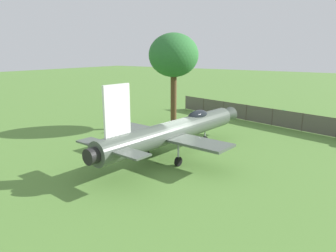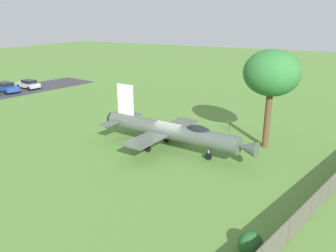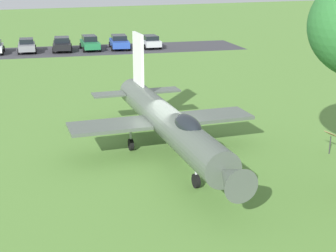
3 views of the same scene
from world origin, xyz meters
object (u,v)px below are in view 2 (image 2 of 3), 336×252
at_px(info_plaque, 230,123).
at_px(parked_car_blue, 7,87).
at_px(shade_tree, 272,74).
at_px(parked_car_silver, 28,84).
at_px(display_jet, 172,131).
at_px(shrub_near_fence, 250,243).

bearing_deg(info_plaque, parked_car_blue, -92.42).
height_order(shade_tree, parked_car_silver, shade_tree).
distance_m(display_jet, shrub_near_fence, 14.03).
height_order(display_jet, shade_tree, shade_tree).
bearing_deg(parked_car_silver, parked_car_blue, 84.84).
bearing_deg(shrub_near_fence, shade_tree, -169.53).
bearing_deg(parked_car_silver, shrub_near_fence, 159.57).
bearing_deg(parked_car_blue, parked_car_silver, 90.33).
relative_size(shrub_near_fence, parked_car_blue, 0.29).
xyz_separation_m(shade_tree, parked_car_silver, (-7.53, -39.84, -5.85)).
relative_size(shade_tree, parked_car_silver, 1.95).
bearing_deg(display_jet, parked_car_blue, 170.65).
relative_size(display_jet, info_plaque, 13.03).
height_order(info_plaque, parked_car_silver, parked_car_silver).
distance_m(shade_tree, parked_car_silver, 40.97).
distance_m(shrub_near_fence, info_plaque, 18.83).
distance_m(shade_tree, parked_car_blue, 41.23).
distance_m(info_plaque, parked_car_silver, 35.96).
bearing_deg(parked_car_blue, info_plaque, 10.43).
height_order(shrub_near_fence, parked_car_silver, parked_car_silver).
height_order(shade_tree, parked_car_blue, shade_tree).
xyz_separation_m(shade_tree, parked_car_blue, (-4.10, -40.61, -5.82)).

